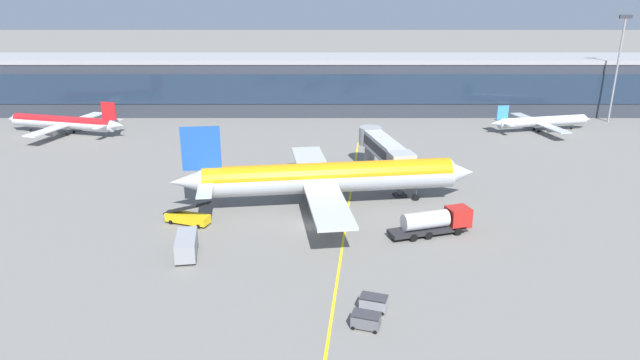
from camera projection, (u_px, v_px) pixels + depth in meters
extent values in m
plane|color=slate|center=(310.00, 226.00, 74.26)|extent=(700.00, 700.00, 0.00)
cube|color=yellow|center=(347.00, 220.00, 76.14)|extent=(8.64, 79.60, 0.01)
cube|color=#2D333D|center=(324.00, 86.00, 140.53)|extent=(196.69, 16.51, 12.67)
cube|color=#1E2D42|center=(325.00, 89.00, 132.47)|extent=(190.79, 0.16, 7.10)
cube|color=#99999E|center=(324.00, 58.00, 138.29)|extent=(200.63, 16.84, 1.00)
cylinder|color=#B2B7BC|center=(329.00, 178.00, 80.13)|extent=(36.53, 8.87, 4.08)
cylinder|color=orange|center=(329.00, 176.00, 80.01)|extent=(35.79, 8.61, 3.92)
cone|color=#B2B7BC|center=(460.00, 173.00, 82.58)|extent=(4.56, 4.39, 3.88)
cone|color=#B2B7BC|center=(188.00, 182.00, 77.51)|extent=(5.32, 4.09, 3.47)
cube|color=#1E51B2|center=(201.00, 149.00, 76.24)|extent=(5.31, 1.06, 6.12)
cube|color=#B2B7BC|center=(209.00, 170.00, 81.60)|extent=(2.85, 6.74, 0.24)
cube|color=#B2B7BC|center=(205.00, 190.00, 73.95)|extent=(2.85, 6.74, 0.24)
cube|color=#B2B7BC|center=(311.00, 161.00, 89.09)|extent=(6.78, 15.75, 0.40)
cube|color=#B2B7BC|center=(329.00, 206.00, 70.99)|extent=(6.78, 15.75, 0.40)
cylinder|color=#939399|center=(319.00, 175.00, 87.11)|extent=(3.41, 2.64, 2.25)
cylinder|color=#939399|center=(333.00, 208.00, 74.15)|extent=(3.41, 2.64, 2.25)
cylinder|color=black|center=(416.00, 197.00, 82.93)|extent=(1.04, 0.53, 1.00)
cylinder|color=slate|center=(417.00, 191.00, 82.60)|extent=(0.20, 0.20, 2.01)
cylinder|color=black|center=(313.00, 198.00, 82.74)|extent=(1.04, 0.53, 1.00)
cylinder|color=slate|center=(312.00, 191.00, 82.41)|extent=(0.20, 0.20, 2.01)
cylinder|color=black|center=(316.00, 207.00, 79.30)|extent=(1.04, 0.53, 1.00)
cylinder|color=slate|center=(316.00, 200.00, 78.97)|extent=(0.20, 0.20, 2.01)
cube|color=#B2B7BC|center=(385.00, 148.00, 90.46)|extent=(6.23, 16.22, 2.80)
cube|color=#232328|center=(385.00, 148.00, 90.47)|extent=(5.82, 13.75, 1.54)
cube|color=#9EA3A8|center=(401.00, 162.00, 83.09)|extent=(4.18, 3.88, 2.94)
cylinder|color=#4C4C51|center=(400.00, 184.00, 84.20)|extent=(0.70, 0.70, 3.95)
cube|color=#262628|center=(400.00, 195.00, 84.80)|extent=(2.13, 2.13, 0.30)
cylinder|color=gray|center=(370.00, 136.00, 97.83)|extent=(3.90, 3.90, 3.08)
cylinder|color=gray|center=(370.00, 154.00, 98.93)|extent=(1.80, 1.80, 3.95)
cube|color=#232326|center=(427.00, 230.00, 71.27)|extent=(10.29, 5.35, 0.50)
cube|color=#B21E19|center=(458.00, 217.00, 72.09)|extent=(3.42, 3.22, 2.50)
cube|color=black|center=(467.00, 212.00, 72.28)|extent=(0.84, 2.24, 1.12)
cylinder|color=#B7BABF|center=(425.00, 220.00, 70.75)|extent=(6.38, 3.88, 2.20)
cylinder|color=black|center=(449.00, 224.00, 73.50)|extent=(1.06, 0.63, 1.00)
cylinder|color=black|center=(458.00, 232.00, 71.36)|extent=(1.06, 0.63, 1.00)
cylinder|color=black|center=(420.00, 228.00, 72.34)|extent=(1.06, 0.63, 1.00)
cylinder|color=black|center=(429.00, 236.00, 70.20)|extent=(1.06, 0.63, 1.00)
cylinder|color=black|center=(405.00, 230.00, 71.75)|extent=(1.06, 0.63, 1.00)
cylinder|color=black|center=(414.00, 238.00, 69.61)|extent=(1.06, 0.63, 1.00)
cube|color=gray|center=(187.00, 245.00, 65.65)|extent=(3.14, 6.08, 2.20)
cube|color=black|center=(185.00, 247.00, 64.17)|extent=(2.35, 2.32, 0.66)
cylinder|color=black|center=(195.00, 260.00, 64.26)|extent=(0.34, 0.63, 0.60)
cylinder|color=black|center=(177.00, 262.00, 63.97)|extent=(0.34, 0.63, 0.60)
cylinder|color=black|center=(197.00, 245.00, 68.06)|extent=(0.34, 0.63, 0.60)
cylinder|color=black|center=(180.00, 246.00, 67.76)|extent=(0.34, 0.63, 0.60)
cube|color=yellow|center=(188.00, 218.00, 74.64)|extent=(6.29, 3.83, 1.10)
cube|color=black|center=(187.00, 208.00, 74.17)|extent=(6.94, 3.60, 2.38)
cylinder|color=black|center=(171.00, 222.00, 74.74)|extent=(0.65, 0.44, 0.60)
cylinder|color=black|center=(178.00, 217.00, 76.26)|extent=(0.65, 0.44, 0.60)
cylinder|color=black|center=(199.00, 226.00, 73.39)|extent=(0.65, 0.44, 0.60)
cylinder|color=black|center=(205.00, 221.00, 74.90)|extent=(0.65, 0.44, 0.60)
cube|color=#595B60|center=(366.00, 321.00, 51.95)|extent=(2.93, 2.23, 1.10)
cube|color=#333338|center=(366.00, 314.00, 51.72)|extent=(2.99, 2.27, 0.10)
cylinder|color=black|center=(353.00, 328.00, 51.76)|extent=(0.38, 0.22, 0.36)
cylinder|color=black|center=(357.00, 319.00, 53.11)|extent=(0.38, 0.22, 0.36)
cylinder|color=black|center=(375.00, 332.00, 51.15)|extent=(0.38, 0.22, 0.36)
cylinder|color=black|center=(379.00, 323.00, 52.50)|extent=(0.38, 0.22, 0.36)
cube|color=gray|center=(374.00, 303.00, 54.83)|extent=(2.93, 2.23, 1.10)
cube|color=#333338|center=(374.00, 297.00, 54.60)|extent=(2.99, 2.27, 0.10)
cylinder|color=black|center=(361.00, 310.00, 54.64)|extent=(0.38, 0.22, 0.36)
cylinder|color=black|center=(365.00, 302.00, 55.98)|extent=(0.38, 0.22, 0.36)
cylinder|color=black|center=(382.00, 314.00, 54.03)|extent=(0.38, 0.22, 0.36)
cylinder|color=black|center=(385.00, 306.00, 55.38)|extent=(0.38, 0.22, 0.36)
cylinder|color=silver|center=(63.00, 123.00, 119.48)|extent=(23.88, 8.53, 2.50)
cylinder|color=red|center=(63.00, 122.00, 119.40)|extent=(23.39, 8.31, 2.40)
cone|color=silver|center=(13.00, 119.00, 122.58)|extent=(3.03, 2.94, 2.38)
cone|color=silver|center=(117.00, 125.00, 116.27)|extent=(3.45, 2.82, 2.13)
cube|color=red|center=(109.00, 111.00, 115.68)|extent=(3.20, 1.04, 3.76)
cube|color=silver|center=(101.00, 127.00, 114.42)|extent=(2.21, 4.19, 0.15)
cube|color=silver|center=(115.00, 121.00, 118.99)|extent=(2.21, 4.19, 0.15)
cube|color=silver|center=(46.00, 131.00, 113.56)|extent=(5.43, 10.51, 0.25)
cube|color=silver|center=(86.00, 117.00, 125.07)|extent=(5.43, 10.51, 0.25)
cylinder|color=#939399|center=(51.00, 133.00, 115.66)|extent=(2.21, 1.82, 1.38)
cylinder|color=#939399|center=(79.00, 123.00, 123.85)|extent=(2.21, 1.82, 1.38)
cylinder|color=black|center=(31.00, 130.00, 122.28)|extent=(0.66, 0.40, 0.62)
cylinder|color=slate|center=(30.00, 127.00, 122.08)|extent=(0.12, 0.12, 1.27)
cylinder|color=black|center=(67.00, 134.00, 118.83)|extent=(0.66, 0.40, 0.62)
cylinder|color=slate|center=(67.00, 131.00, 118.62)|extent=(0.12, 0.12, 1.27)
cylinder|color=black|center=(74.00, 132.00, 120.89)|extent=(0.66, 0.40, 0.62)
cylinder|color=slate|center=(74.00, 129.00, 120.68)|extent=(0.12, 0.12, 1.27)
cylinder|color=#B2B7BC|center=(543.00, 122.00, 121.97)|extent=(20.57, 6.45, 1.99)
cylinder|color=silver|center=(543.00, 121.00, 121.91)|extent=(20.15, 6.29, 1.91)
cone|color=#B2B7BC|center=(587.00, 119.00, 124.24)|extent=(2.36, 2.28, 1.89)
cone|color=#B2B7BC|center=(496.00, 123.00, 119.61)|extent=(2.71, 2.18, 1.70)
cube|color=#388CD1|center=(503.00, 113.00, 119.12)|extent=(2.57, 0.76, 2.99)
cube|color=#B2B7BC|center=(499.00, 120.00, 121.79)|extent=(1.77, 3.35, 0.13)
cube|color=#B2B7BC|center=(509.00, 125.00, 118.11)|extent=(1.77, 3.35, 0.13)
cube|color=#B2B7BC|center=(525.00, 117.00, 126.76)|extent=(4.47, 9.03, 0.22)
cube|color=#B2B7BC|center=(554.00, 128.00, 116.93)|extent=(4.47, 9.03, 0.22)
cylinder|color=#939399|center=(531.00, 122.00, 125.67)|extent=(1.74, 1.41, 1.10)
cylinder|color=#939399|center=(551.00, 130.00, 118.71)|extent=(1.74, 1.41, 1.10)
cylinder|color=black|center=(571.00, 128.00, 124.11)|extent=(0.58, 0.33, 0.55)
cylinder|color=slate|center=(572.00, 126.00, 123.92)|extent=(0.11, 0.11, 1.14)
cylinder|color=black|center=(534.00, 129.00, 123.15)|extent=(0.58, 0.33, 0.55)
cylinder|color=slate|center=(534.00, 127.00, 122.96)|extent=(0.11, 0.11, 1.14)
cylinder|color=black|center=(539.00, 131.00, 121.49)|extent=(0.58, 0.33, 0.55)
cylinder|color=slate|center=(539.00, 129.00, 121.31)|extent=(0.11, 0.11, 1.14)
cylinder|color=gray|center=(617.00, 72.00, 127.44)|extent=(0.44, 0.44, 23.29)
cube|color=#333338|center=(626.00, 17.00, 123.49)|extent=(2.80, 0.50, 0.80)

